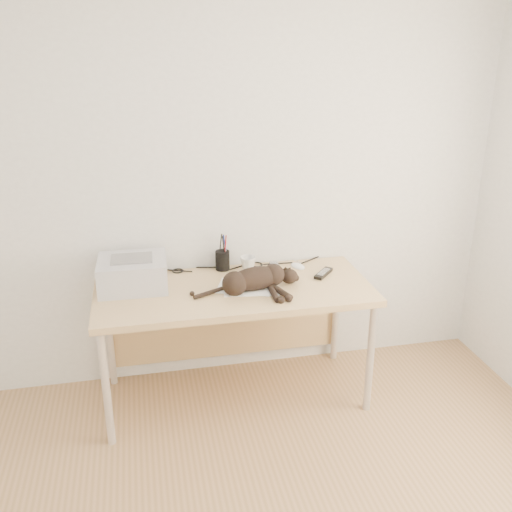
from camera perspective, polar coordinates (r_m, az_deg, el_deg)
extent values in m
plane|color=white|center=(3.48, -3.37, 7.68)|extent=(3.50, 0.00, 3.50)
cube|color=tan|center=(3.33, -2.21, -3.50)|extent=(1.60, 0.70, 0.04)
cylinder|color=silver|center=(3.22, -14.75, -12.76)|extent=(0.04, 0.04, 0.70)
cylinder|color=silver|center=(3.45, 11.36, -10.00)|extent=(0.04, 0.04, 0.70)
cylinder|color=silver|center=(3.73, -14.46, -7.68)|extent=(0.04, 0.04, 0.70)
cylinder|color=silver|center=(3.93, 7.99, -5.64)|extent=(0.04, 0.04, 0.70)
cube|color=tan|center=(3.76, -3.01, -5.88)|extent=(1.48, 0.02, 0.60)
cube|color=#B6B6BC|center=(3.37, -12.22, -1.70)|extent=(0.40, 0.34, 0.17)
cube|color=black|center=(3.37, -12.23, -1.56)|extent=(0.33, 0.03, 0.10)
cube|color=slate|center=(3.34, -12.34, -0.24)|extent=(0.24, 0.17, 0.01)
cube|color=white|center=(3.31, -0.52, -3.23)|extent=(0.34, 0.26, 0.00)
cube|color=white|center=(3.32, -1.10, -3.09)|extent=(0.37, 0.32, 0.00)
ellipsoid|color=black|center=(3.27, -0.05, -2.27)|extent=(0.35, 0.20, 0.14)
sphere|color=black|center=(3.22, -2.16, -2.79)|extent=(0.14, 0.14, 0.14)
ellipsoid|color=black|center=(3.35, 3.36, -2.04)|extent=(0.12, 0.11, 0.09)
cone|color=black|center=(3.37, 2.98, -1.26)|extent=(0.04, 0.05, 0.04)
cone|color=black|center=(3.38, 3.37, -1.31)|extent=(0.04, 0.05, 0.05)
cylinder|color=black|center=(3.21, 1.77, -3.74)|extent=(0.07, 0.19, 0.03)
cylinder|color=black|center=(3.23, 2.53, -3.59)|extent=(0.07, 0.19, 0.03)
cylinder|color=black|center=(3.24, -4.66, -3.67)|extent=(0.21, 0.07, 0.02)
imported|color=white|center=(3.54, -0.79, -0.77)|extent=(0.14, 0.14, 0.09)
cylinder|color=black|center=(3.56, -3.37, -0.44)|extent=(0.09, 0.09, 0.12)
cylinder|color=#990C0C|center=(3.53, -3.61, 0.81)|extent=(0.01, 0.01, 0.17)
cylinder|color=navy|center=(3.54, -3.21, 0.90)|extent=(0.01, 0.01, 0.17)
cylinder|color=black|center=(3.52, -3.36, 0.75)|extent=(0.01, 0.01, 0.17)
cube|color=slate|center=(3.58, 1.97, -1.14)|extent=(0.06, 0.18, 0.02)
cube|color=black|center=(3.52, 6.76, -1.73)|extent=(0.16, 0.17, 0.02)
ellipsoid|color=white|center=(3.61, 4.21, -0.85)|extent=(0.11, 0.13, 0.04)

